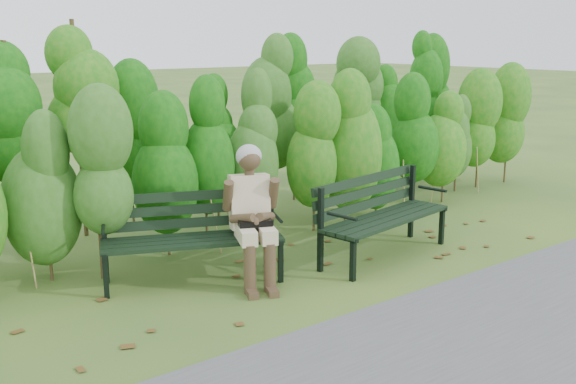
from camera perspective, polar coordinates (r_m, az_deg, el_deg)
ground at (r=6.52m, az=1.89°, el=-6.99°), size 80.00×80.00×0.00m
footpath at (r=5.15m, az=18.07°, el=-13.23°), size 60.00×2.50×0.01m
hedge_band at (r=7.72m, az=-6.90°, el=5.68°), size 11.04×1.67×2.42m
leaf_litter at (r=6.45m, az=5.03°, el=-7.22°), size 5.80×1.86×0.01m
bench_left at (r=6.31m, az=-8.19°, el=-3.20°), size 1.71×1.13×0.82m
bench_right at (r=7.01m, az=7.69°, el=-1.49°), size 1.73×0.81×0.83m
seated_woman at (r=6.16m, az=-3.05°, el=-1.30°), size 0.62×0.82×1.27m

